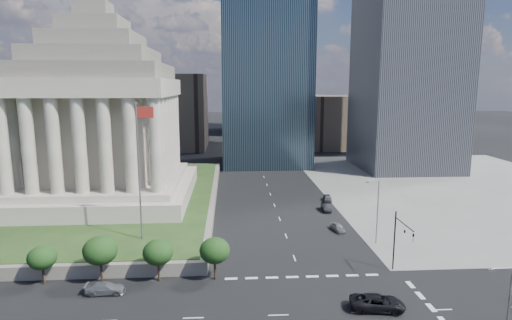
{
  "coord_description": "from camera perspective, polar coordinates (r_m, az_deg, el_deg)",
  "views": [
    {
      "loc": [
        -8.97,
        -36.74,
        24.22
      ],
      "look_at": [
        -5.93,
        12.41,
        15.53
      ],
      "focal_mm": 30.0,
      "sensor_mm": 36.0,
      "label": 1
    }
  ],
  "objects": [
    {
      "name": "street_lamp_north",
      "position": [
        68.22,
        15.78,
        -6.17
      ],
      "size": [
        2.13,
        0.22,
        10.0
      ],
      "color": "slate",
      "rests_on": "ground"
    },
    {
      "name": "sidewalk_ne",
      "position": [
        113.87,
        25.47,
        -3.26
      ],
      "size": [
        68.0,
        90.0,
        0.03
      ],
      "primitive_type": "cube",
      "color": "slate",
      "rests_on": "ground"
    },
    {
      "name": "parked_sedan_mid",
      "position": [
        84.79,
        9.33,
        -6.24
      ],
      "size": [
        1.61,
        4.26,
        1.39
      ],
      "primitive_type": "imported",
      "rotation": [
        0.0,
        0.0,
        -0.03
      ],
      "color": "black",
      "rests_on": "ground"
    },
    {
      "name": "flagpole",
      "position": [
        63.07,
        -15.25,
        -0.49
      ],
      "size": [
        2.52,
        0.24,
        20.0
      ],
      "color": "slate",
      "rests_on": "plaza_lawn"
    },
    {
      "name": "plaza_lawn",
      "position": [
        96.55,
        -25.42,
        -4.38
      ],
      "size": [
        64.0,
        68.0,
        0.1
      ],
      "primitive_type": "cube",
      "color": "#203A18",
      "rests_on": "plaza_terrace"
    },
    {
      "name": "plaza_terrace",
      "position": [
        96.77,
        -25.37,
        -4.92
      ],
      "size": [
        66.0,
        70.0,
        1.8
      ],
      "primitive_type": "cube",
      "color": "slate",
      "rests_on": "ground"
    },
    {
      "name": "war_memorial",
      "position": [
        88.4,
        -20.17,
        7.57
      ],
      "size": [
        34.0,
        34.0,
        39.0
      ],
      "primitive_type": null,
      "color": "gray",
      "rests_on": "plaza_lawn"
    },
    {
      "name": "building_filler_ne",
      "position": [
        172.29,
        10.27,
        5.11
      ],
      "size": [
        20.0,
        30.0,
        20.0
      ],
      "primitive_type": "cube",
      "color": "brown",
      "rests_on": "ground"
    },
    {
      "name": "building_filler_nw",
      "position": [
        168.37,
        -10.78,
        6.35
      ],
      "size": [
        24.0,
        30.0,
        28.0
      ],
      "primitive_type": "cube",
      "color": "brown",
      "rests_on": "ground"
    },
    {
      "name": "tree_row",
      "position": [
        61.06,
        -29.69,
        -11.7
      ],
      "size": [
        53.0,
        4.0,
        6.0
      ],
      "primitive_type": null,
      "color": "black",
      "rests_on": "ground"
    },
    {
      "name": "street_lamp_south",
      "position": [
        42.27,
        30.33,
        -17.49
      ],
      "size": [
        2.13,
        0.22,
        10.0
      ],
      "color": "slate",
      "rests_on": "ground"
    },
    {
      "name": "ground",
      "position": [
        139.16,
        0.21,
        -0.02
      ],
      "size": [
        500.0,
        500.0,
        0.0
      ],
      "primitive_type": "plane",
      "color": "black",
      "rests_on": "ground"
    },
    {
      "name": "pickup_truck",
      "position": [
        50.79,
        15.89,
        -17.82
      ],
      "size": [
        3.57,
        6.28,
        1.65
      ],
      "primitive_type": "imported",
      "rotation": [
        0.0,
        0.0,
        1.43
      ],
      "color": "black",
      "rests_on": "ground"
    },
    {
      "name": "suv_grey",
      "position": [
        55.24,
        -19.44,
        -15.83
      ],
      "size": [
        4.68,
        2.06,
        1.34
      ],
      "primitive_type": "imported",
      "rotation": [
        0.0,
        0.0,
        1.61
      ],
      "color": "slate",
      "rests_on": "ground"
    },
    {
      "name": "midrise_glass",
      "position": [
        132.32,
        1.25,
        12.51
      ],
      "size": [
        26.0,
        26.0,
        60.0
      ],
      "primitive_type": "cube",
      "color": "black",
      "rests_on": "ground"
    },
    {
      "name": "traffic_signal_ne",
      "position": [
        58.0,
        18.68,
        -9.63
      ],
      "size": [
        0.3,
        5.74,
        8.0
      ],
      "color": "black",
      "rests_on": "ground"
    },
    {
      "name": "parked_sedan_far",
      "position": [
        91.71,
        9.52,
        -5.0
      ],
      "size": [
        2.2,
        4.21,
        1.37
      ],
      "primitive_type": "imported",
      "rotation": [
        0.0,
        0.0,
        -0.15
      ],
      "color": "#505156",
      "rests_on": "ground"
    },
    {
      "name": "parked_sedan_near",
      "position": [
        73.89,
        10.86,
        -8.8
      ],
      "size": [
        3.91,
        2.11,
        1.26
      ],
      "primitive_type": "imported",
      "rotation": [
        0.0,
        0.0,
        0.17
      ],
      "color": "gray",
      "rests_on": "ground"
    }
  ]
}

